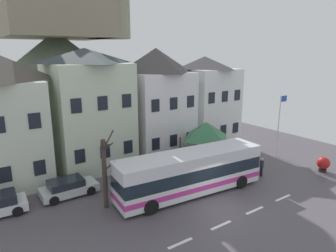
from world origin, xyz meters
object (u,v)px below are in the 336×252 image
object	(u,v)px
public_bench	(180,158)
flagpole	(279,121)
townhouse_02	(156,102)
bus_shelter	(206,131)
parked_car_00	(68,187)
harbour_buoy	(323,164)
parked_car_01	(225,151)
townhouse_01	(88,109)
bare_tree_01	(105,172)
pedestrian_00	(223,156)
transit_bus	(190,173)
pedestrian_01	(240,159)
pedestrian_02	(262,166)
townhouse_03	(204,100)
hilltop_castle	(60,73)

from	to	relation	value
public_bench	flagpole	xyz separation A→B (m)	(8.82, -4.04, 3.07)
townhouse_02	bus_shelter	bearing A→B (deg)	-71.25
parked_car_00	harbour_buoy	world-z (taller)	harbour_buoy
parked_car_00	parked_car_01	bearing A→B (deg)	-3.32
townhouse_01	bare_tree_01	distance (m)	8.81
parked_car_01	pedestrian_00	size ratio (longest dim) A/B	2.61
public_bench	pedestrian_00	bearing A→B (deg)	-49.46
pedestrian_00	transit_bus	bearing A→B (deg)	-156.71
harbour_buoy	bare_tree_01	world-z (taller)	bare_tree_01
pedestrian_01	parked_car_00	bearing A→B (deg)	166.98
townhouse_01	public_bench	xyz separation A→B (m)	(6.89, -4.30, -4.67)
townhouse_02	public_bench	distance (m)	6.04
townhouse_01	pedestrian_01	distance (m)	14.06
townhouse_02	flagpole	xyz separation A→B (m)	(8.93, -7.83, -1.62)
pedestrian_02	public_bench	world-z (taller)	pedestrian_02
bus_shelter	parked_car_01	world-z (taller)	bus_shelter
transit_bus	pedestrian_01	world-z (taller)	transit_bus
parked_car_01	pedestrian_02	distance (m)	4.81
public_bench	harbour_buoy	world-z (taller)	harbour_buoy
public_bench	transit_bus	bearing A→B (deg)	-119.92
bare_tree_01	parked_car_01	bearing A→B (deg)	10.07
pedestrian_01	townhouse_02	bearing A→B (deg)	115.41
townhouse_03	pedestrian_01	size ratio (longest dim) A/B	6.31
hilltop_castle	harbour_buoy	size ratio (longest dim) A/B	24.66
pedestrian_00	flagpole	world-z (taller)	flagpole
bus_shelter	pedestrian_02	world-z (taller)	bus_shelter
parked_car_01	pedestrian_01	world-z (taller)	pedestrian_01
townhouse_02	townhouse_03	distance (m)	6.48
hilltop_castle	pedestrian_01	world-z (taller)	hilltop_castle
hilltop_castle	parked_car_00	bearing A→B (deg)	-105.26
transit_bus	pedestrian_00	distance (m)	6.16
townhouse_03	hilltop_castle	size ratio (longest dim) A/B	0.29
townhouse_03	pedestrian_02	bearing A→B (deg)	-104.36
parked_car_01	pedestrian_00	distance (m)	2.34
hilltop_castle	parked_car_01	xyz separation A→B (m)	(8.63, -23.37, -6.52)
transit_bus	parked_car_01	xyz separation A→B (m)	(7.44, 3.88, -0.89)
pedestrian_00	pedestrian_01	world-z (taller)	pedestrian_00
bus_shelter	parked_car_00	bearing A→B (deg)	176.05
townhouse_01	townhouse_03	bearing A→B (deg)	-0.85
flagpole	bare_tree_01	bearing A→B (deg)	179.42
public_bench	flagpole	distance (m)	10.18
parked_car_01	harbour_buoy	bearing A→B (deg)	-53.33
transit_bus	bus_shelter	world-z (taller)	bus_shelter
transit_bus	pedestrian_01	size ratio (longest dim) A/B	7.50
parked_car_01	bare_tree_01	distance (m)	13.58
parked_car_00	flagpole	size ratio (longest dim) A/B	0.64
townhouse_02	parked_car_01	bearing A→B (deg)	-49.96
parked_car_01	flagpole	distance (m)	5.89
bus_shelter	public_bench	size ratio (longest dim) A/B	2.48
townhouse_02	bare_tree_01	bearing A→B (deg)	-139.00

